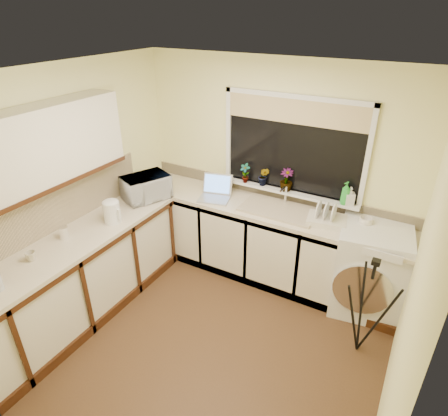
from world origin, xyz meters
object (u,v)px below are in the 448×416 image
Objects in this scene: washing_machine at (369,269)px; plant_a at (245,173)px; microwave at (146,187)px; soap_bottle_green at (346,193)px; steel_jar at (64,233)px; kettle at (112,212)px; cup_left at (31,256)px; plant_c at (286,180)px; cup_back at (366,222)px; dish_rack at (327,220)px; plant_b at (264,176)px; laptop at (216,192)px; tripod at (366,308)px; soap_bottle_clear at (350,196)px.

plant_a is at bearing 165.12° from washing_machine.
plant_a is at bearing -31.26° from microwave.
plant_a is at bearing -179.57° from soap_bottle_green.
steel_jar is 1.07m from microwave.
kettle is 0.87m from cup_left.
plant_c reaches higher than cup_back.
cup_back is (0.91, -0.12, -0.22)m from plant_c.
plant_b is at bearing 154.16° from dish_rack.
plant_a is 2.50× the size of cup_left.
laptop is 1.44m from soap_bottle_green.
cup_back is at bearing -53.04° from microwave.
plant_c is (-1.13, 0.85, 0.66)m from tripod.
washing_machine is at bearing -25.98° from soap_bottle_green.
washing_machine is 2.27× the size of laptop.
plant_c is at bearing 2.89° from plant_a.
washing_machine is at bearing -9.04° from plant_b.
washing_machine is at bearing 105.05° from tripod.
plant_b reaches higher than microwave.
plant_b is (-1.40, 0.86, 0.65)m from tripod.
soap_bottle_clear is (-0.34, 0.20, 0.67)m from washing_machine.
microwave is at bearing -144.75° from plant_a.
kettle is at bearing -152.42° from microwave.
cup_left is (-0.14, -0.86, -0.07)m from kettle.
plant_b is at bearing -35.79° from microwave.
steel_jar is 2.82m from soap_bottle_green.
cup_left is at bearing -136.19° from soap_bottle_clear.
plant_c is at bearing 147.31° from dish_rack.
cup_left is (-0.78, -1.88, -0.02)m from laptop.
soap_bottle_clear is (0.70, -0.01, -0.03)m from plant_c.
soap_bottle_clear is 3.09m from cup_left.
tripod is at bearing -73.24° from cup_back.
steel_jar is 0.53× the size of plant_a.
plant_c reaches higher than kettle.
tripod is 1.14m from soap_bottle_clear.
plant_c reaches higher than plant_a.
laptop reaches higher than kettle.
dish_rack is at bearing -53.47° from microwave.
soap_bottle_green is (2.08, 0.67, 0.13)m from microwave.
kettle is at bearing -130.87° from plant_b.
soap_bottle_green is (0.65, -0.02, -0.00)m from plant_c.
microwave is 2.41m from cup_back.
cup_back is at bearing -9.64° from laptop.
kettle is 2.43× the size of cup_left.
dish_rack is at bearing 35.70° from steel_jar.
soap_bottle_green is at bearing -1.44° from plant_c.
laptop is at bearing 67.55° from cup_left.
kettle is 0.44× the size of microwave.
steel_jar is 1.32× the size of cup_left.
microwave is at bearing 82.59° from steel_jar.
plant_c reaches higher than tripod.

